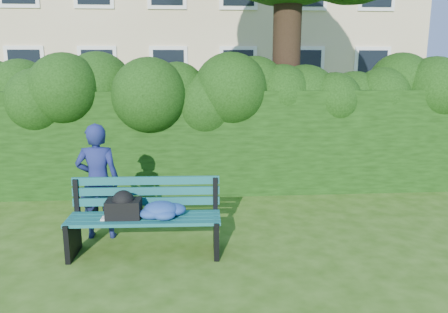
{
  "coord_description": "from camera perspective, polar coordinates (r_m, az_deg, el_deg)",
  "views": [
    {
      "loc": [
        -0.46,
        -5.45,
        2.27
      ],
      "look_at": [
        0.0,
        0.6,
        0.95
      ],
      "focal_mm": 35.0,
      "sensor_mm": 36.0,
      "label": 1
    }
  ],
  "objects": [
    {
      "name": "ground",
      "position": [
        5.92,
        0.44,
        -10.26
      ],
      "size": [
        80.0,
        80.0,
        0.0
      ],
      "primitive_type": "plane",
      "color": "#2D5311",
      "rests_on": "ground"
    },
    {
      "name": "hedge",
      "position": [
        7.79,
        -0.89,
        2.13
      ],
      "size": [
        10.0,
        1.0,
        1.8
      ],
      "color": "black",
      "rests_on": "ground"
    },
    {
      "name": "park_bench",
      "position": [
        5.33,
        -10.23,
        -7.36
      ],
      "size": [
        1.82,
        0.61,
        0.89
      ],
      "rotation": [
        0.0,
        0.0,
        -0.03
      ],
      "color": "#10504D",
      "rests_on": "ground"
    },
    {
      "name": "man_reading",
      "position": [
        5.87,
        -16.13,
        -3.16
      ],
      "size": [
        0.56,
        0.37,
        1.52
      ],
      "primitive_type": "imported",
      "rotation": [
        0.0,
        0.0,
        3.16
      ],
      "color": "navy",
      "rests_on": "ground"
    }
  ]
}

